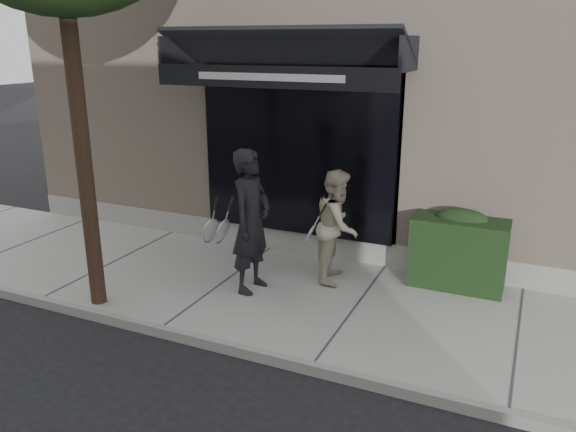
% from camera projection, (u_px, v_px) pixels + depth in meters
% --- Properties ---
extents(ground, '(80.00, 80.00, 0.00)m').
position_uv_depth(ground, '(356.00, 314.00, 7.47)').
color(ground, black).
rests_on(ground, ground).
extents(sidewalk, '(20.00, 3.00, 0.12)m').
position_uv_depth(sidewalk, '(356.00, 310.00, 7.46)').
color(sidewalk, '#A2A39D').
rests_on(sidewalk, ground).
extents(curb, '(20.00, 0.10, 0.14)m').
position_uv_depth(curb, '(313.00, 368.00, 6.10)').
color(curb, gray).
rests_on(curb, ground).
extents(building_facade, '(14.30, 8.04, 5.64)m').
position_uv_depth(building_facade, '(437.00, 81.00, 10.98)').
color(building_facade, beige).
rests_on(building_facade, ground).
extents(hedge, '(1.30, 0.70, 1.14)m').
position_uv_depth(hedge, '(459.00, 249.00, 7.94)').
color(hedge, black).
rests_on(hedge, sidewalk).
extents(pedestrian_front, '(0.80, 0.90, 2.00)m').
position_uv_depth(pedestrian_front, '(251.00, 221.00, 7.66)').
color(pedestrian_front, black).
rests_on(pedestrian_front, sidewalk).
extents(pedestrian_back, '(0.78, 0.93, 1.64)m').
position_uv_depth(pedestrian_back, '(337.00, 226.00, 8.06)').
color(pedestrian_back, beige).
rests_on(pedestrian_back, sidewalk).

